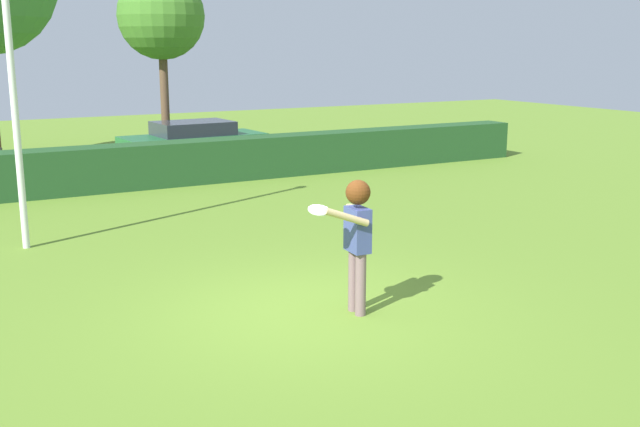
# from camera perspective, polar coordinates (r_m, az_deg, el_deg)

# --- Properties ---
(ground_plane) EXTENTS (60.00, 60.00, 0.00)m
(ground_plane) POSITION_cam_1_polar(r_m,az_deg,el_deg) (10.17, -0.78, -7.37)
(ground_plane) COLOR olive
(person) EXTENTS (0.77, 0.56, 1.78)m
(person) POSITION_cam_1_polar(r_m,az_deg,el_deg) (9.83, 2.78, -1.26)
(person) COLOR slate
(person) RESTS_ON ground
(frisbee) EXTENTS (0.28, 0.27, 0.09)m
(frisbee) POSITION_cam_1_polar(r_m,az_deg,el_deg) (9.39, -0.08, 0.26)
(frisbee) COLOR white
(lamppost) EXTENTS (0.24, 0.24, 6.46)m
(lamppost) POSITION_cam_1_polar(r_m,az_deg,el_deg) (13.82, -22.28, 11.97)
(lamppost) COLOR silver
(lamppost) RESTS_ON ground
(hedge_row) EXTENTS (24.40, 0.90, 1.09)m
(hedge_row) POSITION_cam_1_polar(r_m,az_deg,el_deg) (19.19, -15.11, 3.32)
(hedge_row) COLOR #234D24
(hedge_row) RESTS_ON ground
(parked_car_green) EXTENTS (4.28, 1.98, 1.25)m
(parked_car_green) POSITION_cam_1_polar(r_m,az_deg,el_deg) (23.09, -9.46, 5.43)
(parked_car_green) COLOR #1E6633
(parked_car_green) RESTS_ON ground
(maple_tree) EXTENTS (2.65, 2.65, 5.66)m
(maple_tree) POSITION_cam_1_polar(r_m,az_deg,el_deg) (24.38, -11.80, 14.22)
(maple_tree) COLOR brown
(maple_tree) RESTS_ON ground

